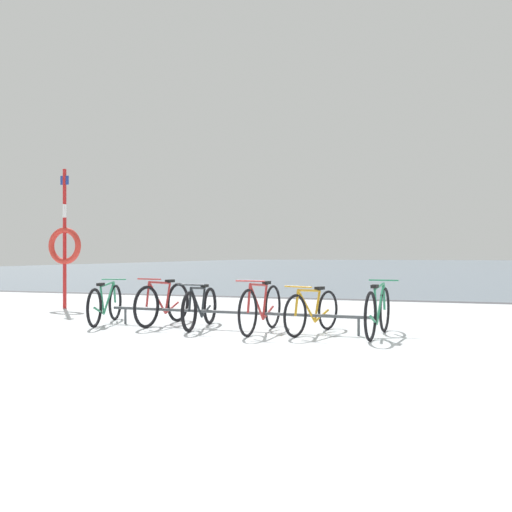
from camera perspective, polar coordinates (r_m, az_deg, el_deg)
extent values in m
cube|color=silver|center=(4.61, -6.90, -15.69)|extent=(80.00, 22.00, 0.08)
cube|color=slate|center=(70.08, 15.96, -0.87)|extent=(80.00, 110.00, 0.08)
cube|color=#47474C|center=(15.20, 10.52, -4.51)|extent=(80.00, 0.50, 0.05)
cylinder|color=#4C5156|center=(9.09, -2.39, -5.77)|extent=(4.53, 0.30, 0.05)
cylinder|color=#4C5156|center=(10.07, -13.21, -5.99)|extent=(0.04, 0.04, 0.28)
cylinder|color=#4C5156|center=(8.52, 10.45, -7.12)|extent=(0.04, 0.04, 0.28)
torus|color=black|center=(10.70, -14.20, -4.61)|extent=(0.20, 0.65, 0.66)
torus|color=black|center=(9.69, -16.20, -5.11)|extent=(0.20, 0.65, 0.66)
cylinder|color=#2D8C60|center=(10.36, -14.80, -4.12)|extent=(0.16, 0.55, 0.55)
cylinder|color=#2D8C60|center=(10.04, -15.45, -4.39)|extent=(0.08, 0.20, 0.49)
cylinder|color=#2D8C60|center=(10.27, -14.95, -2.81)|extent=(0.20, 0.69, 0.08)
cylinder|color=#2D8C60|center=(9.91, -15.74, -5.42)|extent=(0.14, 0.46, 0.18)
cylinder|color=#2D8C60|center=(10.65, -14.27, -3.61)|extent=(0.06, 0.12, 0.39)
cube|color=black|center=(9.94, -15.61, -2.81)|extent=(0.12, 0.21, 0.05)
cylinder|color=#2D8C60|center=(10.60, -14.34, -2.32)|extent=(0.45, 0.13, 0.02)
torus|color=black|center=(9.42, -11.13, -5.12)|extent=(0.14, 0.71, 0.70)
torus|color=black|center=(10.22, -7.97, -4.71)|extent=(0.14, 0.71, 0.70)
cylinder|color=#B22D2D|center=(9.66, -10.05, -4.25)|extent=(0.10, 0.51, 0.59)
cylinder|color=#B22D2D|center=(9.93, -9.02, -4.27)|extent=(0.06, 0.18, 0.53)
cylinder|color=#B22D2D|center=(9.71, -9.80, -2.70)|extent=(0.11, 0.63, 0.08)
cylinder|color=#B22D2D|center=(10.05, -8.60, -5.24)|extent=(0.09, 0.43, 0.19)
cylinder|color=#B22D2D|center=(9.43, -11.00, -3.88)|extent=(0.05, 0.11, 0.41)
cube|color=black|center=(9.97, -8.79, -2.53)|extent=(0.10, 0.21, 0.05)
cylinder|color=#B22D2D|center=(9.44, -10.87, -2.33)|extent=(0.46, 0.08, 0.02)
torus|color=black|center=(8.84, -6.84, -5.67)|extent=(0.10, 0.64, 0.64)
torus|color=black|center=(9.80, -4.73, -5.09)|extent=(0.10, 0.64, 0.64)
cylinder|color=#1E2328|center=(9.14, -6.11, -4.78)|extent=(0.07, 0.54, 0.54)
cylinder|color=#1E2328|center=(9.46, -5.42, -4.74)|extent=(0.05, 0.19, 0.48)
cylinder|color=#1E2328|center=(9.20, -5.95, -3.29)|extent=(0.08, 0.67, 0.08)
cylinder|color=#1E2328|center=(9.61, -5.15, -5.64)|extent=(0.07, 0.45, 0.18)
cylinder|color=#1E2328|center=(8.86, -6.76, -4.47)|extent=(0.04, 0.11, 0.37)
cube|color=black|center=(9.51, -5.27, -3.06)|extent=(0.09, 0.20, 0.05)
cylinder|color=#1E2328|center=(8.88, -6.67, -2.95)|extent=(0.46, 0.05, 0.02)
torus|color=black|center=(8.26, -0.83, -5.84)|extent=(0.09, 0.71, 0.71)
torus|color=black|center=(9.27, 1.74, -5.19)|extent=(0.09, 0.71, 0.71)
cylinder|color=#B22D2D|center=(8.58, 0.07, -4.75)|extent=(0.08, 0.57, 0.60)
cylinder|color=#B22D2D|center=(8.91, 0.91, -4.73)|extent=(0.05, 0.20, 0.54)
cylinder|color=#B22D2D|center=(8.63, 0.27, -2.96)|extent=(0.09, 0.71, 0.09)
cylinder|color=#B22D2D|center=(9.06, 1.24, -5.82)|extent=(0.07, 0.47, 0.19)
cylinder|color=#B22D2D|center=(8.28, -0.72, -4.37)|extent=(0.04, 0.12, 0.43)
cube|color=black|center=(8.96, 1.09, -2.75)|extent=(0.09, 0.21, 0.05)
cylinder|color=#B22D2D|center=(8.30, -0.62, -2.57)|extent=(0.46, 0.06, 0.02)
torus|color=black|center=(8.23, 4.05, -6.12)|extent=(0.23, 0.62, 0.64)
torus|color=black|center=(9.12, 7.37, -5.51)|extent=(0.23, 0.62, 0.64)
cylinder|color=gold|center=(8.50, 5.20, -5.14)|extent=(0.20, 0.52, 0.54)
cylinder|color=gold|center=(8.79, 6.28, -5.11)|extent=(0.09, 0.19, 0.48)
cylinder|color=gold|center=(8.55, 5.46, -3.53)|extent=(0.24, 0.65, 0.08)
cylinder|color=gold|center=(8.93, 6.72, -6.09)|extent=(0.17, 0.44, 0.18)
cylinder|color=gold|center=(8.25, 4.18, -4.81)|extent=(0.07, 0.12, 0.38)
cube|color=black|center=(8.84, 6.52, -3.29)|extent=(0.14, 0.21, 0.05)
cylinder|color=gold|center=(8.26, 4.32, -3.16)|extent=(0.45, 0.16, 0.02)
torus|color=black|center=(9.01, 13.00, -5.36)|extent=(0.12, 0.71, 0.71)
torus|color=black|center=(8.01, 11.62, -6.05)|extent=(0.12, 0.71, 0.71)
cylinder|color=#2D8C60|center=(8.67, 12.59, -4.73)|extent=(0.10, 0.54, 0.60)
cylinder|color=#2D8C60|center=(8.35, 12.15, -5.09)|extent=(0.06, 0.19, 0.53)
cylinder|color=#2D8C60|center=(8.58, 12.49, -3.03)|extent=(0.11, 0.67, 0.09)
cylinder|color=#2D8C60|center=(8.23, 11.94, -6.44)|extent=(0.09, 0.45, 0.19)
cylinder|color=#2D8C60|center=(8.96, 12.96, -4.07)|extent=(0.05, 0.12, 0.42)
cube|color=black|center=(8.25, 12.04, -3.05)|extent=(0.10, 0.21, 0.05)
cylinder|color=#2D8C60|center=(8.90, 12.91, -2.43)|extent=(0.46, 0.07, 0.02)
cylinder|color=red|center=(13.26, -18.98, 1.67)|extent=(0.08, 0.08, 3.14)
cylinder|color=white|center=(13.30, -18.98, 4.38)|extent=(0.09, 0.09, 0.30)
torus|color=red|center=(13.26, -18.98, 0.99)|extent=(0.84, 0.13, 0.84)
cube|color=navy|center=(13.36, -18.98, 7.34)|extent=(0.20, 0.03, 0.20)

